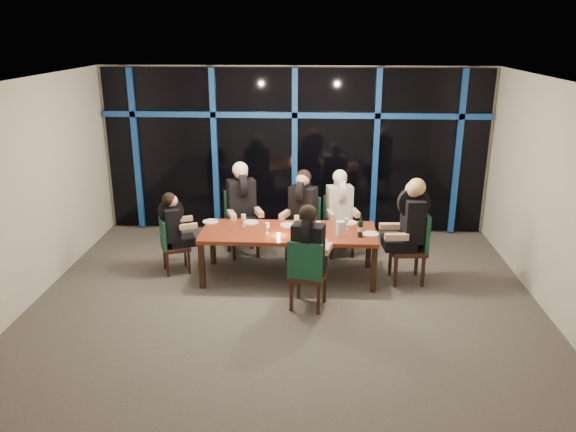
% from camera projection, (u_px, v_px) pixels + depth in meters
% --- Properties ---
extents(room, '(7.04, 7.00, 3.02)m').
position_uv_depth(room, '(286.00, 159.00, 7.19)').
color(room, '#59544F').
rests_on(room, ground).
extents(window_wall, '(6.86, 0.43, 2.94)m').
position_uv_depth(window_wall, '(295.00, 149.00, 10.12)').
color(window_wall, black).
rests_on(window_wall, ground).
extents(dining_table, '(2.60, 1.00, 0.75)m').
position_uv_depth(dining_table, '(289.00, 235.00, 8.38)').
color(dining_table, maroon).
rests_on(dining_table, ground).
extents(chair_far_left, '(0.64, 0.64, 1.07)m').
position_uv_depth(chair_far_left, '(241.00, 219.00, 9.34)').
color(chair_far_left, black).
rests_on(chair_far_left, ground).
extents(chair_far_mid, '(0.60, 0.60, 1.01)m').
position_uv_depth(chair_far_mid, '(304.00, 224.00, 9.21)').
color(chair_far_mid, black).
rests_on(chair_far_mid, ground).
extents(chair_far_right, '(0.55, 0.55, 0.99)m').
position_uv_depth(chair_far_right, '(338.00, 222.00, 9.35)').
color(chair_far_right, black).
rests_on(chair_far_right, ground).
extents(chair_end_left, '(0.53, 0.53, 0.88)m').
position_uv_depth(chair_end_left, '(170.00, 243.00, 8.61)').
color(chair_end_left, black).
rests_on(chair_end_left, ground).
extents(chair_end_right, '(0.54, 0.54, 1.09)m').
position_uv_depth(chair_end_right, '(414.00, 243.00, 8.26)').
color(chair_end_right, black).
rests_on(chair_end_right, ground).
extents(chair_near_mid, '(0.56, 0.56, 1.00)m').
position_uv_depth(chair_near_mid, '(307.00, 271.00, 7.43)').
color(chair_near_mid, black).
rests_on(chair_near_mid, ground).
extents(diner_far_left, '(0.66, 0.74, 1.05)m').
position_uv_depth(diner_far_left, '(242.00, 196.00, 9.12)').
color(diner_far_left, black).
rests_on(diner_far_left, ground).
extents(diner_far_mid, '(0.62, 0.69, 0.98)m').
position_uv_depth(diner_far_mid, '(302.00, 202.00, 9.00)').
color(diner_far_mid, black).
rests_on(diner_far_mid, ground).
extents(diner_far_right, '(0.55, 0.66, 0.96)m').
position_uv_depth(diner_far_right, '(340.00, 201.00, 9.15)').
color(diner_far_right, silver).
rests_on(diner_far_right, ground).
extents(diner_end_left, '(0.60, 0.55, 0.85)m').
position_uv_depth(diner_end_left, '(174.00, 221.00, 8.52)').
color(diner_end_left, black).
rests_on(diner_end_left, ground).
extents(diner_end_right, '(0.69, 0.56, 1.06)m').
position_uv_depth(diner_end_right, '(410.00, 216.00, 8.13)').
color(diner_end_right, black).
rests_on(diner_end_right, ground).
extents(diner_near_mid, '(0.56, 0.67, 0.98)m').
position_uv_depth(diner_near_mid, '(309.00, 241.00, 7.38)').
color(diner_near_mid, black).
rests_on(diner_near_mid, ground).
extents(plate_far_left, '(0.24, 0.24, 0.01)m').
position_uv_depth(plate_far_left, '(251.00, 222.00, 8.70)').
color(plate_far_left, white).
rests_on(plate_far_left, dining_table).
extents(plate_far_mid, '(0.24, 0.24, 0.01)m').
position_uv_depth(plate_far_mid, '(288.00, 225.00, 8.58)').
color(plate_far_mid, white).
rests_on(plate_far_mid, dining_table).
extents(plate_far_right, '(0.24, 0.24, 0.01)m').
position_uv_depth(plate_far_right, '(349.00, 223.00, 8.68)').
color(plate_far_right, white).
rests_on(plate_far_right, dining_table).
extents(plate_end_left, '(0.24, 0.24, 0.01)m').
position_uv_depth(plate_end_left, '(210.00, 222.00, 8.73)').
color(plate_end_left, white).
rests_on(plate_end_left, dining_table).
extents(plate_end_right, '(0.24, 0.24, 0.01)m').
position_uv_depth(plate_end_right, '(371.00, 234.00, 8.20)').
color(plate_end_right, white).
rests_on(plate_end_right, dining_table).
extents(plate_near_mid, '(0.24, 0.24, 0.01)m').
position_uv_depth(plate_near_mid, '(318.00, 240.00, 7.96)').
color(plate_near_mid, white).
rests_on(plate_near_mid, dining_table).
extents(wine_bottle, '(0.08, 0.08, 0.33)m').
position_uv_depth(wine_bottle, '(360.00, 229.00, 8.07)').
color(wine_bottle, black).
rests_on(wine_bottle, dining_table).
extents(water_pitcher, '(0.14, 0.12, 0.22)m').
position_uv_depth(water_pitcher, '(340.00, 229.00, 8.11)').
color(water_pitcher, silver).
rests_on(water_pitcher, dining_table).
extents(tea_light, '(0.05, 0.05, 0.03)m').
position_uv_depth(tea_light, '(279.00, 234.00, 8.17)').
color(tea_light, '#FFA64C').
rests_on(tea_light, dining_table).
extents(wine_glass_a, '(0.07, 0.07, 0.17)m').
position_uv_depth(wine_glass_a, '(267.00, 226.00, 8.20)').
color(wine_glass_a, white).
rests_on(wine_glass_a, dining_table).
extents(wine_glass_b, '(0.07, 0.07, 0.19)m').
position_uv_depth(wine_glass_b, '(297.00, 219.00, 8.44)').
color(wine_glass_b, silver).
rests_on(wine_glass_b, dining_table).
extents(wine_glass_c, '(0.07, 0.07, 0.19)m').
position_uv_depth(wine_glass_c, '(318.00, 225.00, 8.17)').
color(wine_glass_c, silver).
rests_on(wine_glass_c, dining_table).
extents(wine_glass_d, '(0.07, 0.07, 0.19)m').
position_uv_depth(wine_glass_d, '(244.00, 218.00, 8.50)').
color(wine_glass_d, white).
rests_on(wine_glass_d, dining_table).
extents(wine_glass_e, '(0.07, 0.07, 0.18)m').
position_uv_depth(wine_glass_e, '(346.00, 221.00, 8.37)').
color(wine_glass_e, silver).
rests_on(wine_glass_e, dining_table).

